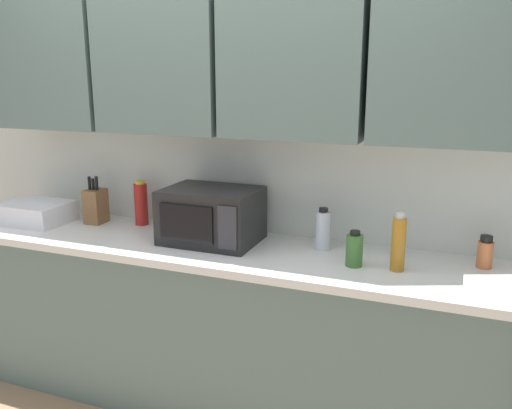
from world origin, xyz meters
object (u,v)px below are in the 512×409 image
Objects in this scene: microwave at (211,215)px; dish_rack at (36,212)px; bottle_spice_jar at (485,253)px; bottle_clear_tall at (323,230)px; bottle_amber_vinegar at (398,244)px; knife_block at (96,206)px; bottle_green_oil at (354,250)px; bottle_red_sauce at (141,204)px.

microwave is 1.13m from dish_rack.
bottle_spice_jar reaches higher than dish_rack.
microwave is 2.27× the size of bottle_clear_tall.
bottle_spice_jar is at bearing 4.35° from microwave.
dish_rack is at bearing -175.43° from bottle_clear_tall.
bottle_amber_vinegar is at bearing -4.80° from microwave.
knife_block is (0.34, 0.12, 0.04)m from dish_rack.
dish_rack is at bearing 178.59° from bottle_green_oil.
microwave is at bearing 172.94° from bottle_green_oil.
bottle_green_oil is (-0.55, -0.19, 0.01)m from bottle_spice_jar.
bottle_clear_tall is 0.75m from bottle_spice_jar.
bottle_green_oil is (-0.19, -0.01, -0.05)m from bottle_amber_vinegar.
bottle_green_oil is at bearing -10.44° from bottle_red_sauce.
dish_rack is at bearing -176.52° from bottle_spice_jar.
bottle_clear_tall is at bearing -2.88° from bottle_red_sauce.
bottle_red_sauce is at bearing 14.16° from knife_block.
microwave is 0.79m from knife_block.
bottle_clear_tall is 1.41× the size of bottle_spice_jar.
bottle_spice_jar is (1.32, 0.10, -0.07)m from microwave.
knife_block is at bearing 174.92° from bottle_amber_vinegar.
knife_block is 1.87× the size of bottle_spice_jar.
microwave reaches higher than bottle_amber_vinegar.
bottle_green_oil is at bearing -175.66° from bottle_amber_vinegar.
microwave is 0.58m from bottle_clear_tall.
bottle_amber_vinegar is (2.08, -0.03, 0.06)m from dish_rack.
dish_rack is 0.63m from bottle_red_sauce.
bottle_clear_tall is (1.09, -0.05, -0.02)m from bottle_red_sauce.
bottle_clear_tall is at bearing 8.68° from microwave.
bottle_spice_jar is at bearing 26.48° from bottle_amber_vinegar.
bottle_amber_vinegar is (0.95, -0.08, -0.02)m from microwave.
bottle_spice_jar is (2.10, 0.03, -0.03)m from knife_block.
bottle_spice_jar is at bearing 3.48° from dish_rack.
microwave is 1.81× the size of bottle_amber_vinegar.
knife_block is at bearing -179.31° from bottle_spice_jar.
bottle_amber_vinegar is 0.20m from bottle_green_oil.
dish_rack is at bearing 179.12° from bottle_amber_vinegar.
bottle_green_oil is at bearing -160.57° from bottle_spice_jar.
bottle_clear_tall reaches higher than bottle_green_oil.
bottle_spice_jar is (2.44, 0.15, 0.01)m from dish_rack.
dish_rack is at bearing -162.46° from bottle_red_sauce.
microwave reaches higher than bottle_green_oil.
knife_block is 1.75m from bottle_amber_vinegar.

